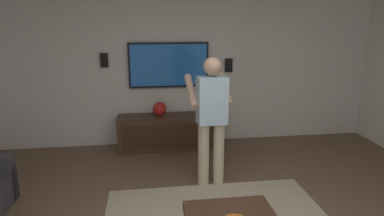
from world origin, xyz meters
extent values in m
cube|color=silver|center=(3.20, 0.00, 1.38)|extent=(0.10, 6.59, 2.75)
cube|color=#422B1C|center=(2.87, 0.29, 0.28)|extent=(0.44, 1.70, 0.55)
cube|color=#352216|center=(2.64, 0.29, 0.28)|extent=(0.01, 1.56, 0.39)
cube|color=black|center=(3.11, 0.29, 1.34)|extent=(0.05, 1.30, 0.73)
cube|color=blue|center=(3.08, 0.29, 1.34)|extent=(0.01, 1.24, 0.67)
cylinder|color=#C6B793|center=(1.53, -0.21, 0.41)|extent=(0.14, 0.14, 0.82)
cylinder|color=#C6B793|center=(1.52, -0.01, 0.41)|extent=(0.14, 0.14, 0.82)
cube|color=silver|center=(1.52, -0.11, 1.11)|extent=(0.25, 0.38, 0.58)
sphere|color=tan|center=(1.52, -0.11, 1.53)|extent=(0.22, 0.22, 0.22)
cylinder|color=tan|center=(1.72, -0.32, 1.20)|extent=(0.48, 0.13, 0.37)
cylinder|color=tan|center=(1.69, 0.12, 1.20)|extent=(0.48, 0.13, 0.37)
cube|color=white|center=(1.90, -0.08, 1.10)|extent=(0.04, 0.05, 0.16)
sphere|color=red|center=(2.91, 0.47, 0.66)|extent=(0.22, 0.22, 0.22)
cube|color=black|center=(3.12, -0.71, 1.32)|extent=(0.06, 0.12, 0.22)
cube|color=black|center=(3.12, 1.31, 1.43)|extent=(0.06, 0.12, 0.22)
camera|label=1|loc=(-2.50, 0.70, 2.10)|focal=32.36mm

